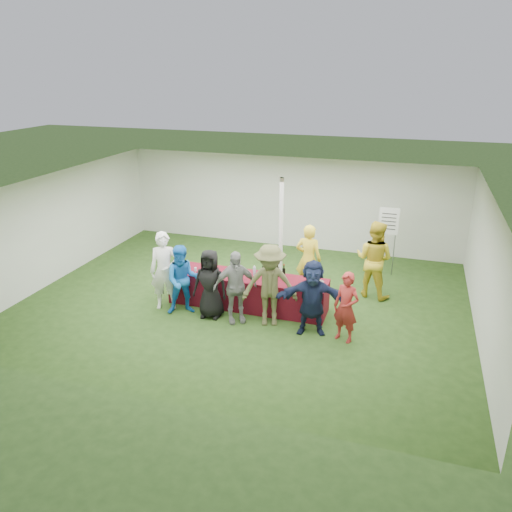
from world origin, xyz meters
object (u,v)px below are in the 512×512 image
(dump_bucket, at_px, (318,285))
(customer_4, at_px, (270,285))
(customer_3, at_px, (235,287))
(customer_6, at_px, (346,307))
(serving_table, at_px, (248,291))
(staff_back, at_px, (374,259))
(wine_list_sign, at_px, (388,226))
(customer_2, at_px, (210,284))
(customer_5, at_px, (312,298))
(staff_pourer, at_px, (308,259))
(customer_1, at_px, (183,280))
(customer_0, at_px, (165,271))

(dump_bucket, distance_m, customer_4, 1.03)
(customer_3, relative_size, customer_4, 0.89)
(customer_3, distance_m, customer_6, 2.34)
(customer_6, bearing_deg, serving_table, -178.78)
(staff_back, bearing_deg, customer_4, 65.41)
(serving_table, height_order, customer_4, customer_4)
(serving_table, bearing_deg, wine_list_sign, 45.89)
(dump_bucket, xyz_separation_m, staff_back, (0.98, 1.68, 0.08))
(customer_2, bearing_deg, dump_bucket, 8.59)
(dump_bucket, xyz_separation_m, customer_5, (-0.02, -0.51, -0.05))
(customer_4, distance_m, customer_6, 1.63)
(staff_pourer, relative_size, customer_2, 1.12)
(wine_list_sign, bearing_deg, customer_2, -133.56)
(customer_3, distance_m, customer_5, 1.64)
(serving_table, distance_m, dump_bucket, 1.72)
(customer_2, relative_size, customer_6, 1.06)
(wine_list_sign, xyz_separation_m, customer_2, (-3.42, -3.59, -0.55))
(dump_bucket, xyz_separation_m, wine_list_sign, (1.17, 3.12, 0.48))
(customer_1, distance_m, customer_2, 0.63)
(staff_back, height_order, customer_0, staff_back)
(dump_bucket, bearing_deg, customer_3, -162.41)
(wine_list_sign, height_order, customer_2, wine_list_sign)
(staff_pourer, bearing_deg, staff_back, -164.25)
(customer_1, xyz_separation_m, customer_6, (3.55, -0.11, -0.06))
(wine_list_sign, bearing_deg, customer_3, -127.82)
(serving_table, relative_size, dump_bucket, 16.02)
(customer_2, xyz_separation_m, customer_6, (2.93, -0.13, -0.05))
(customer_4, bearing_deg, customer_0, 162.60)
(dump_bucket, xyz_separation_m, customer_4, (-0.93, -0.43, 0.05))
(wine_list_sign, relative_size, customer_0, 1.01)
(staff_back, distance_m, customer_3, 3.44)
(customer_4, bearing_deg, staff_back, 31.20)
(customer_5, bearing_deg, customer_2, 167.18)
(customer_2, bearing_deg, customer_3, -8.23)
(staff_back, relative_size, customer_5, 1.17)
(customer_5, distance_m, customer_6, 0.71)
(customer_3, bearing_deg, serving_table, 56.27)
(customer_2, distance_m, customer_5, 2.23)
(staff_pourer, xyz_separation_m, customer_0, (-2.86, -1.77, 0.04))
(staff_pourer, bearing_deg, customer_3, 63.46)
(staff_pourer, bearing_deg, customer_4, 81.43)
(dump_bucket, xyz_separation_m, customer_2, (-2.25, -0.48, -0.07))
(staff_back, xyz_separation_m, customer_4, (-1.91, -2.10, -0.03))
(wine_list_sign, xyz_separation_m, customer_6, (-0.49, -3.72, -0.59))
(customer_6, bearing_deg, staff_pourer, 141.72)
(dump_bucket, relative_size, wine_list_sign, 0.12)
(customer_2, bearing_deg, customer_0, 172.17)
(serving_table, relative_size, customer_3, 2.26)
(staff_back, height_order, customer_4, staff_back)
(staff_pourer, xyz_separation_m, customer_5, (0.49, -1.89, -0.07))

